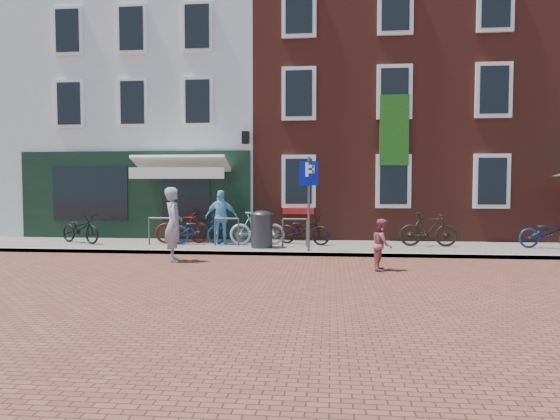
# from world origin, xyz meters

# --- Properties ---
(ground) EXTENTS (80.00, 80.00, 0.00)m
(ground) POSITION_xyz_m (0.00, 0.00, 0.00)
(ground) COLOR brown
(sidewalk) EXTENTS (24.00, 3.00, 0.10)m
(sidewalk) POSITION_xyz_m (1.00, 1.50, 0.05)
(sidewalk) COLOR slate
(sidewalk) RESTS_ON ground
(building_stucco) EXTENTS (8.00, 8.00, 9.00)m
(building_stucco) POSITION_xyz_m (-5.00, 7.00, 4.50)
(building_stucco) COLOR silver
(building_stucco) RESTS_ON ground
(building_brick_mid) EXTENTS (6.00, 8.00, 10.00)m
(building_brick_mid) POSITION_xyz_m (2.00, 7.00, 5.00)
(building_brick_mid) COLOR maroon
(building_brick_mid) RESTS_ON ground
(building_brick_right) EXTENTS (6.00, 8.00, 10.00)m
(building_brick_right) POSITION_xyz_m (8.00, 7.00, 5.00)
(building_brick_right) COLOR maroon
(building_brick_right) RESTS_ON ground
(filler_left) EXTENTS (7.00, 8.00, 9.00)m
(filler_left) POSITION_xyz_m (-12.50, 7.00, 4.50)
(filler_left) COLOR silver
(filler_left) RESTS_ON ground
(litter_bin) EXTENTS (0.61, 0.61, 1.13)m
(litter_bin) POSITION_xyz_m (-0.42, 0.93, 0.68)
(litter_bin) COLOR #333336
(litter_bin) RESTS_ON sidewalk
(parking_sign) EXTENTS (0.50, 0.08, 2.54)m
(parking_sign) POSITION_xyz_m (0.95, 0.24, 1.79)
(parking_sign) COLOR #4C4C4F
(parking_sign) RESTS_ON sidewalk
(woman) EXTENTS (0.66, 0.79, 1.84)m
(woman) POSITION_xyz_m (-2.33, -1.20, 0.92)
(woman) COLOR gray
(woman) RESTS_ON ground
(boy) EXTENTS (0.51, 0.61, 1.15)m
(boy) POSITION_xyz_m (2.67, -1.97, 0.57)
(boy) COLOR #A14950
(boy) RESTS_ON ground
(cafe_person) EXTENTS (0.99, 0.48, 1.63)m
(cafe_person) POSITION_xyz_m (-1.74, 1.59, 0.91)
(cafe_person) COLOR #74B8E8
(cafe_person) RESTS_ON sidewalk
(bicycle_0) EXTENTS (1.77, 1.27, 0.89)m
(bicycle_0) POSITION_xyz_m (-6.12, 1.43, 0.54)
(bicycle_0) COLOR black
(bicycle_0) RESTS_ON sidewalk
(bicycle_1) EXTENTS (1.69, 0.75, 0.98)m
(bicycle_1) POSITION_xyz_m (-2.96, 1.63, 0.59)
(bicycle_1) COLOR #631105
(bicycle_1) RESTS_ON sidewalk
(bicycle_2) EXTENTS (1.76, 0.84, 0.89)m
(bicycle_2) POSITION_xyz_m (-2.43, 1.47, 0.54)
(bicycle_2) COLOR navy
(bicycle_2) RESTS_ON sidewalk
(bicycle_3) EXTENTS (1.67, 0.62, 0.98)m
(bicycle_3) POSITION_xyz_m (-0.65, 1.52, 0.59)
(bicycle_3) COLOR #BABBBD
(bicycle_3) RESTS_ON sidewalk
(bicycle_4) EXTENTS (1.78, 1.13, 0.89)m
(bicycle_4) POSITION_xyz_m (0.73, 1.79, 0.54)
(bicycle_4) COLOR black
(bicycle_4) RESTS_ON sidewalk
(bicycle_5) EXTENTS (1.65, 0.54, 0.98)m
(bicycle_5) POSITION_xyz_m (4.35, 1.65, 0.59)
(bicycle_5) COLOR black
(bicycle_5) RESTS_ON sidewalk
(bicycle_6) EXTENTS (1.72, 0.71, 0.89)m
(bicycle_6) POSITION_xyz_m (7.67, 1.59, 0.54)
(bicycle_6) COLOR #102248
(bicycle_6) RESTS_ON sidewalk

